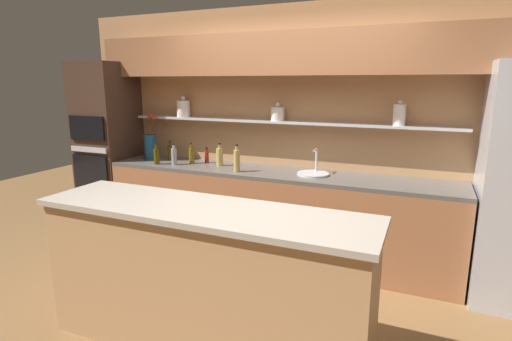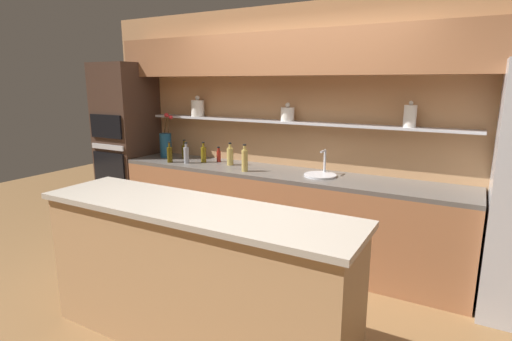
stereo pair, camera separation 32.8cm
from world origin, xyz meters
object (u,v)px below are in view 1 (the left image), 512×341
object	(u,v)px
flower_vase	(150,145)
bottle_spirit_6	(220,156)
bottle_oil_0	(171,153)
bottle_oil_5	(191,155)
bottle_spirit_1	(237,160)
bottle_spirit_2	(174,156)
bottle_sauce_4	(207,156)
sink_fixture	(313,173)
oven_tower	(109,148)
bottle_oil_3	(157,156)

from	to	relation	value
flower_vase	bottle_spirit_6	bearing A→B (deg)	-1.55
bottle_oil_0	bottle_oil_5	world-z (taller)	bottle_oil_5
bottle_oil_0	bottle_spirit_1	distance (m)	1.02
bottle_spirit_2	bottle_sauce_4	world-z (taller)	bottle_spirit_2
sink_fixture	bottle_spirit_6	world-z (taller)	same
oven_tower	bottle_spirit_1	size ratio (longest dim) A/B	7.25
bottle_oil_5	flower_vase	bearing A→B (deg)	176.01
bottle_sauce_4	bottle_oil_5	world-z (taller)	bottle_oil_5
bottle_oil_0	bottle_sauce_4	size ratio (longest dim) A/B	1.30
bottle_spirit_1	bottle_sauce_4	distance (m)	0.59
flower_vase	bottle_spirit_1	distance (m)	1.27
bottle_oil_0	bottle_oil_3	bearing A→B (deg)	-91.30
sink_fixture	bottle_spirit_6	bearing A→B (deg)	178.89
bottle_spirit_1	bottle_oil_3	size ratio (longest dim) A/B	1.19
bottle_oil_5	bottle_spirit_1	bearing A→B (deg)	-15.45
bottle_spirit_1	bottle_sauce_4	bearing A→B (deg)	151.29
bottle_spirit_1	bottle_oil_3	world-z (taller)	bottle_spirit_1
sink_fixture	bottle_oil_0	size ratio (longest dim) A/B	1.38
bottle_spirit_6	bottle_spirit_1	bearing A→B (deg)	-32.83
bottle_oil_5	bottle_spirit_6	size ratio (longest dim) A/B	0.94
bottle_spirit_2	bottle_oil_3	distance (m)	0.20
bottle_spirit_1	bottle_oil_3	bearing A→B (deg)	-179.34
bottle_spirit_2	oven_tower	bearing A→B (deg)	173.62
bottle_oil_3	bottle_sauce_4	distance (m)	0.56
flower_vase	bottle_oil_3	xyz separation A→B (m)	(0.26, -0.23, -0.07)
sink_fixture	bottle_spirit_2	size ratio (longest dim) A/B	1.33
bottle_spirit_1	bottle_spirit_2	size ratio (longest dim) A/B	1.19
oven_tower	sink_fixture	xyz separation A→B (m)	(2.60, 0.01, -0.08)
bottle_oil_0	bottle_spirit_1	bearing A→B (deg)	-13.97
bottle_spirit_1	bottle_spirit_6	distance (m)	0.36
flower_vase	bottle_oil_0	xyz separation A→B (m)	(0.27, 0.02, -0.08)
bottle_spirit_2	bottle_spirit_6	bearing A→B (deg)	16.95
flower_vase	sink_fixture	xyz separation A→B (m)	(2.01, -0.05, -0.14)
oven_tower	bottle_spirit_6	size ratio (longest dim) A/B	8.18
bottle_sauce_4	bottle_spirit_2	bearing A→B (deg)	-139.58
oven_tower	bottle_oil_3	size ratio (longest dim) A/B	8.63
oven_tower	flower_vase	world-z (taller)	oven_tower
bottle_oil_0	bottle_spirit_1	size ratio (longest dim) A/B	0.81
sink_fixture	bottle_oil_3	bearing A→B (deg)	-173.85
bottle_spirit_2	flower_vase	bearing A→B (deg)	158.98
bottle_spirit_6	sink_fixture	bearing A→B (deg)	-1.11
oven_tower	bottle_sauce_4	bearing A→B (deg)	5.15
bottle_oil_0	bottle_spirit_6	size ratio (longest dim) A/B	0.92
oven_tower	bottle_oil_5	world-z (taller)	oven_tower
flower_vase	bottle_oil_5	size ratio (longest dim) A/B	2.26
bottle_oil_0	bottle_oil_5	distance (m)	0.33
bottle_spirit_1	bottle_oil_5	world-z (taller)	bottle_spirit_1
bottle_oil_3	bottle_spirit_6	bearing A→B (deg)	16.96
bottle_oil_5	bottle_spirit_6	world-z (taller)	bottle_spirit_6
bottle_spirit_2	bottle_oil_5	xyz separation A→B (m)	(0.14, 0.13, -0.01)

